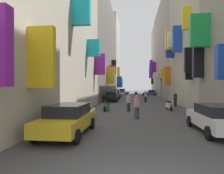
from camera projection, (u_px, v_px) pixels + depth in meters
The scene contains 24 objects.
ground_plane at pixel (136, 100), 33.64m from camera, with size 140.00×140.00×0.00m, color #424244.
building_left_near at pixel (33, 4), 15.23m from camera, with size 7.37×21.25×17.05m.
building_left_mid_a at pixel (95, 50), 38.88m from camera, with size 7.34×26.35×18.70m.
building_left_mid_b at pixel (108, 57), 58.13m from camera, with size 7.35×12.40×21.60m.
building_right_mid_b at pixel (201, 30), 25.16m from camera, with size 7.26×10.57×18.65m.
building_right_mid_c at pixel (174, 50), 42.46m from camera, with size 7.18×24.26×19.77m.
building_right_far at pixel (163, 62), 58.52m from camera, with size 7.11×8.07×18.91m.
parked_car_white at pixel (216, 118), 9.79m from camera, with size 1.86×4.43×1.39m.
parked_car_yellow at pixel (67, 119), 9.49m from camera, with size 1.97×4.34×1.42m.
parked_car_green at pixel (115, 94), 38.12m from camera, with size 2.03×4.05×1.46m.
parked_car_black at pixel (112, 96), 30.23m from camera, with size 1.91×4.37×1.49m.
parked_car_grey at pixel (122, 91), 57.26m from camera, with size 1.95×4.34×1.51m.
parked_car_blue at pixel (151, 92), 50.81m from camera, with size 1.89×4.44×1.33m.
scooter_blue at pixel (136, 93), 50.04m from camera, with size 0.79×1.72×1.13m.
scooter_red at pixel (128, 93), 50.78m from camera, with size 0.77×1.87×1.13m.
scooter_silver at pixel (90, 112), 14.15m from camera, with size 0.53×1.83×1.13m.
scooter_black at pixel (144, 94), 44.17m from camera, with size 0.74×1.93×1.13m.
scooter_white at pixel (169, 105), 19.21m from camera, with size 0.53×1.88×1.13m.
scooter_green at pixel (106, 106), 18.52m from camera, with size 0.54×1.83×1.13m.
pedestrian_crossing at pixel (175, 99), 22.40m from camera, with size 0.51×0.51×1.62m.
pedestrian_near_left at pixel (129, 103), 18.19m from camera, with size 0.54×0.54×1.60m.
pedestrian_near_right at pixel (146, 96), 28.65m from camera, with size 0.39×0.39×1.66m.
pedestrian_mid_street at pixel (137, 107), 14.14m from camera, with size 0.40×0.40×1.66m.
traffic_light_near_corner at pixel (161, 83), 37.19m from camera, with size 0.26×0.34×4.08m.
Camera 1 is at (-0.37, -3.88, 2.30)m, focal length 32.19 mm.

